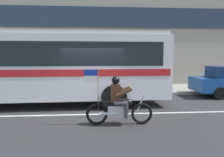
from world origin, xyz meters
TOP-DOWN VIEW (x-y plane):
  - ground_plane at (0.00, 0.00)m, footprint 60.00×60.00m
  - sidewalk_curb at (0.00, 5.10)m, footprint 28.00×3.80m
  - lane_center_stripe at (0.00, -0.60)m, footprint 26.60×0.14m
  - transit_bus at (-2.12, 1.19)m, footprint 10.76×2.86m
  - motorcycle_with_rider at (0.80, -1.91)m, footprint 2.20×0.64m
  - fire_hydrant at (-0.83, 4.11)m, footprint 0.22×0.30m

SIDE VIEW (x-z plane):
  - ground_plane at x=0.00m, z-range 0.00..0.00m
  - lane_center_stripe at x=0.00m, z-range 0.00..0.01m
  - sidewalk_curb at x=0.00m, z-range 0.00..0.15m
  - fire_hydrant at x=-0.83m, z-range 0.14..0.89m
  - motorcycle_with_rider at x=0.80m, z-range -0.22..1.55m
  - transit_bus at x=-2.12m, z-range 0.27..3.49m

